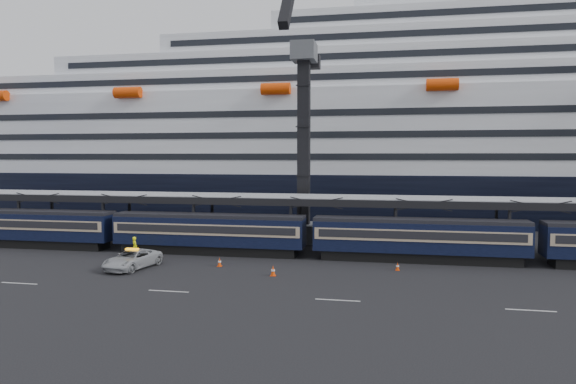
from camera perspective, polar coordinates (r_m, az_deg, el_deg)
name	(u,v)px	position (r m, az deg, el deg)	size (l,w,h in m)	color
ground	(546,295)	(40.24, 26.73, -10.19)	(260.00, 260.00, 0.00)	black
train	(457,239)	(48.50, 18.25, -4.94)	(133.05, 3.00, 4.05)	black
canopy	(503,202)	(52.85, 22.78, -1.00)	(130.00, 6.25, 5.53)	gray
cruise_ship	(451,138)	(84.14, 17.69, 5.70)	(214.09, 28.84, 34.00)	black
crane_dark_near	(303,135)	(56.90, 1.71, 6.37)	(4.50, 17.75, 35.08)	#47494E
pickup_truck	(132,259)	(46.03, -16.92, -7.16)	(2.64, 5.72, 1.59)	#A3A6AA
worker	(135,247)	(50.78, -16.66, -5.89)	(0.72, 0.48, 1.99)	#F8FF0D
traffic_cone_b	(273,271)	(41.52, -1.67, -8.72)	(0.43, 0.43, 0.86)	#EB4007
traffic_cone_c	(220,262)	(45.35, -7.62, -7.71)	(0.40, 0.40, 0.79)	#EB4007
traffic_cone_d	(398,266)	(44.45, 12.08, -8.08)	(0.34, 0.34, 0.69)	#EB4007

